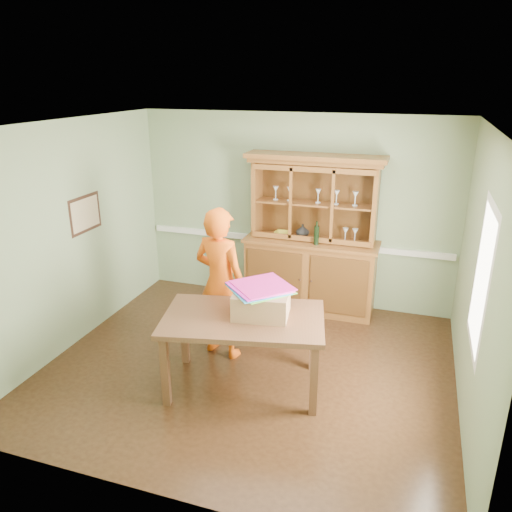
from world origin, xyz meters
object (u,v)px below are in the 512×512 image
(china_hutch, at_px, (311,257))
(dining_table, at_px, (243,325))
(cardboard_box, at_px, (261,304))
(person, at_px, (220,283))

(china_hutch, relative_size, dining_table, 1.20)
(dining_table, bearing_deg, cardboard_box, 18.43)
(china_hutch, height_order, cardboard_box, china_hutch)
(china_hutch, distance_m, person, 1.72)
(dining_table, bearing_deg, person, 117.91)
(dining_table, relative_size, person, 1.01)
(dining_table, relative_size, cardboard_box, 3.26)
(china_hutch, relative_size, person, 1.21)
(cardboard_box, bearing_deg, china_hutch, 87.53)
(cardboard_box, bearing_deg, person, 143.50)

